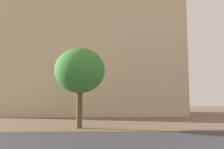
# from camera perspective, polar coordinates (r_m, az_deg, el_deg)

# --- Properties ---
(ground_plane) EXTENTS (120.00, 120.00, 0.00)m
(ground_plane) POSITION_cam_1_polar(r_m,az_deg,el_deg) (11.07, -1.87, -15.84)
(ground_plane) COLOR brown
(street_asphalt_strip) EXTENTS (120.00, 8.63, 0.00)m
(street_asphalt_strip) POSITION_cam_1_polar(r_m,az_deg,el_deg) (10.68, -1.88, -16.19)
(street_asphalt_strip) COLOR #38383D
(street_asphalt_strip) RESTS_ON ground_plane
(landmark_building) EXTENTS (23.80, 12.36, 37.35)m
(landmark_building) POSITION_cam_1_polar(r_m,az_deg,el_deg) (33.97, -5.19, 8.87)
(landmark_building) COLOR beige
(landmark_building) RESTS_ON ground_plane
(tree_curb_far) EXTENTS (3.44, 3.44, 5.44)m
(tree_curb_far) POSITION_cam_1_polar(r_m,az_deg,el_deg) (16.73, -7.57, 0.85)
(tree_curb_far) COLOR brown
(tree_curb_far) RESTS_ON ground_plane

